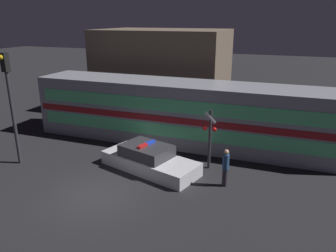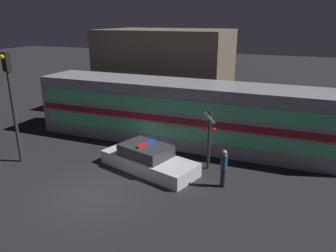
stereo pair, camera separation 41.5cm
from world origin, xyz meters
name	(u,v)px [view 2 (the right image)]	position (x,y,z in m)	size (l,w,h in m)	color
ground_plane	(94,194)	(0.00, 0.00, 0.00)	(120.00, 120.00, 0.00)	black
train	(184,113)	(1.53, 7.29, 1.83)	(18.30, 3.11, 3.67)	gray
police_car	(148,160)	(1.14, 3.10, 0.50)	(5.33, 3.28, 1.37)	silver
pedestrian	(224,168)	(5.01, 2.71, 0.91)	(0.30, 0.30, 1.76)	#2D2833
crossing_signal_near	(209,137)	(3.90, 4.25, 1.69)	(0.68, 0.31, 3.03)	#2D2D33
traffic_light_corner	(11,96)	(-5.49, 1.43, 3.52)	(0.30, 0.46, 5.66)	#2D2D33
building_left	(166,70)	(-2.43, 14.25, 3.18)	(9.96, 6.60, 6.36)	brown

